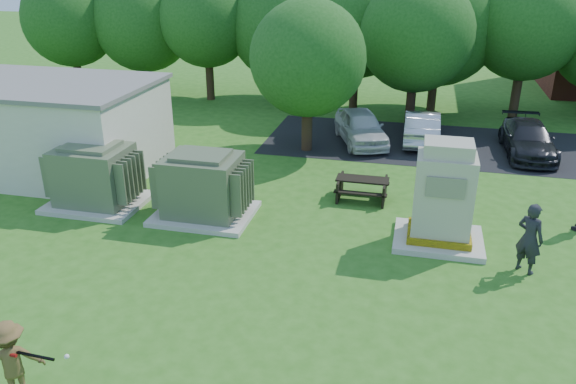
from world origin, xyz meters
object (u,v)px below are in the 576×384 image
(transformer_left, at_px, (95,177))
(picnic_table, at_px, (362,186))
(transformer_right, at_px, (203,187))
(car_white, at_px, (361,127))
(car_dark, at_px, (528,139))
(generator_cabinet, at_px, (443,200))
(batter, at_px, (12,361))
(person_by_generator, at_px, (530,238))
(car_silver_a, at_px, (422,126))

(transformer_left, xyz_separation_m, picnic_table, (8.32, 2.45, -0.51))
(transformer_right, bearing_deg, car_white, 65.48)
(car_white, xyz_separation_m, car_dark, (6.76, 0.07, -0.07))
(transformer_left, distance_m, picnic_table, 8.69)
(transformer_left, xyz_separation_m, generator_cabinet, (10.79, -0.08, 0.35))
(car_dark, bearing_deg, transformer_right, -143.40)
(picnic_table, bearing_deg, batter, -115.88)
(person_by_generator, bearing_deg, transformer_right, 30.97)
(generator_cabinet, bearing_deg, person_by_generator, -27.15)
(picnic_table, bearing_deg, car_white, 97.23)
(car_white, bearing_deg, car_dark, -20.11)
(transformer_right, relative_size, car_white, 0.72)
(batter, bearing_deg, car_dark, -164.20)
(person_by_generator, height_order, car_silver_a, person_by_generator)
(car_dark, bearing_deg, transformer_left, -151.39)
(car_white, height_order, car_dark, car_white)
(picnic_table, bearing_deg, person_by_generator, -38.19)
(picnic_table, distance_m, car_silver_a, 7.01)
(generator_cabinet, xyz_separation_m, car_white, (-3.23, 8.54, -0.60))
(batter, bearing_deg, person_by_generator, 174.94)
(transformer_left, bearing_deg, generator_cabinet, -0.41)
(transformer_right, distance_m, car_dark, 13.63)
(person_by_generator, xyz_separation_m, car_silver_a, (-2.85, 10.41, -0.27))
(picnic_table, xyz_separation_m, batter, (-5.12, -10.56, 0.36))
(generator_cabinet, xyz_separation_m, car_dark, (3.53, 8.61, -0.67))
(picnic_table, distance_m, batter, 11.74)
(transformer_left, distance_m, transformer_right, 3.70)
(generator_cabinet, bearing_deg, car_white, 110.72)
(car_dark, bearing_deg, car_silver_a, 168.45)
(person_by_generator, xyz_separation_m, car_white, (-5.39, 9.65, -0.24))
(transformer_right, relative_size, generator_cabinet, 1.00)
(transformer_left, distance_m, batter, 8.72)
(person_by_generator, xyz_separation_m, car_dark, (1.37, 9.72, -0.31))
(car_silver_a, bearing_deg, car_white, 15.65)
(transformer_right, relative_size, person_by_generator, 1.57)
(transformer_right, relative_size, batter, 1.84)
(generator_cabinet, distance_m, car_dark, 9.33)
(car_silver_a, xyz_separation_m, car_dark, (4.22, -0.70, -0.04))
(picnic_table, xyz_separation_m, car_white, (-0.76, 6.01, 0.25))
(transformer_right, height_order, car_white, transformer_right)
(car_white, relative_size, car_silver_a, 1.01)
(transformer_right, height_order, car_dark, transformer_right)
(transformer_right, distance_m, car_silver_a, 11.23)
(generator_cabinet, distance_m, car_silver_a, 9.36)
(car_silver_a, bearing_deg, transformer_left, 41.25)
(transformer_left, distance_m, generator_cabinet, 10.80)
(transformer_left, xyz_separation_m, car_white, (7.56, 8.46, -0.26))
(transformer_left, distance_m, car_dark, 16.67)
(car_silver_a, relative_size, car_dark, 0.93)
(picnic_table, relative_size, car_white, 0.41)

